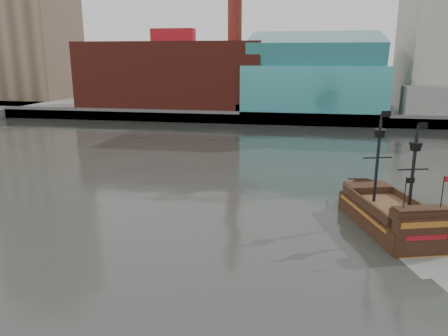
# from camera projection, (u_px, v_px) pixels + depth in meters

# --- Properties ---
(ground) EXTENTS (400.00, 400.00, 0.00)m
(ground) POSITION_uv_depth(u_px,v_px,m) (185.00, 252.00, 32.03)
(ground) COLOR #242622
(ground) RESTS_ON ground
(promenade_far) EXTENTS (220.00, 60.00, 2.00)m
(promenade_far) POSITION_uv_depth(u_px,v_px,m) (273.00, 105.00, 119.43)
(promenade_far) COLOR slate
(promenade_far) RESTS_ON ground
(seawall) EXTENTS (220.00, 1.00, 2.60)m
(seawall) POSITION_uv_depth(u_px,v_px,m) (263.00, 118.00, 91.25)
(seawall) COLOR #4C4C49
(seawall) RESTS_ON ground
(skyline) EXTENTS (149.00, 45.00, 62.00)m
(skyline) POSITION_uv_depth(u_px,v_px,m) (296.00, 11.00, 105.56)
(skyline) COLOR brown
(skyline) RESTS_ON promenade_far
(pirate_ship) EXTENTS (7.96, 14.42, 10.35)m
(pirate_ship) POSITION_uv_depth(u_px,v_px,m) (389.00, 218.00, 36.05)
(pirate_ship) COLOR black
(pirate_ship) RESTS_ON ground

